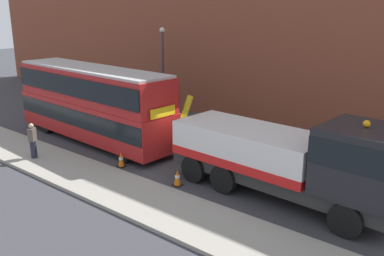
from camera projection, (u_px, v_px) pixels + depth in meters
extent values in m
plane|color=#38383D|center=(185.00, 162.00, 20.22)|extent=(120.00, 120.00, 0.00)
cube|color=gray|center=(118.00, 189.00, 17.09)|extent=(60.00, 2.80, 0.15)
cube|color=#2D2D2D|center=(276.00, 176.00, 16.43)|extent=(9.10, 2.65, 0.55)
cube|color=black|center=(362.00, 161.00, 13.96)|extent=(2.72, 2.72, 2.30)
cube|color=black|center=(364.00, 148.00, 13.83)|extent=(2.75, 2.75, 0.90)
cube|color=silver|center=(249.00, 145.00, 17.00)|extent=(6.22, 2.89, 1.40)
cube|color=red|center=(249.00, 157.00, 17.15)|extent=(6.22, 2.95, 0.36)
cylinder|color=#B79914|center=(182.00, 121.00, 19.32)|extent=(1.25, 0.34, 2.52)
sphere|color=orange|center=(367.00, 124.00, 13.61)|extent=(0.24, 0.24, 0.24)
cylinder|color=black|center=(372.00, 198.00, 15.16)|extent=(1.18, 0.40, 1.16)
cylinder|color=black|center=(346.00, 220.00, 13.58)|extent=(1.18, 0.40, 1.16)
cylinder|color=black|center=(255.00, 164.00, 18.40)|extent=(1.18, 0.40, 1.16)
cylinder|color=black|center=(224.00, 179.00, 16.82)|extent=(1.18, 0.40, 1.16)
cylinder|color=black|center=(226.00, 156.00, 19.43)|extent=(1.18, 0.40, 1.16)
cylinder|color=black|center=(194.00, 169.00, 17.86)|extent=(1.18, 0.40, 1.16)
cube|color=#AD1E1E|center=(94.00, 118.00, 23.20)|extent=(11.11, 3.03, 1.90)
cube|color=#AD1E1E|center=(91.00, 85.00, 22.70)|extent=(10.88, 2.92, 1.70)
cube|color=black|center=(93.00, 113.00, 23.13)|extent=(11.00, 3.08, 0.90)
cube|color=black|center=(91.00, 83.00, 22.67)|extent=(10.78, 3.07, 1.00)
cube|color=#B2B2B2|center=(90.00, 68.00, 22.45)|extent=(10.66, 2.81, 0.12)
cube|color=yellow|center=(163.00, 112.00, 19.28)|extent=(0.13, 1.50, 0.44)
cylinder|color=black|center=(157.00, 141.00, 21.65)|extent=(1.05, 0.35, 1.04)
cylinder|color=black|center=(124.00, 152.00, 20.12)|extent=(1.05, 0.35, 1.04)
cylinder|color=black|center=(78.00, 117.00, 26.32)|extent=(1.05, 0.35, 1.04)
cylinder|color=black|center=(46.00, 124.00, 24.79)|extent=(1.05, 0.35, 1.04)
cylinder|color=#232333|center=(34.00, 149.00, 20.31)|extent=(0.42, 0.42, 0.85)
cube|color=brown|center=(32.00, 135.00, 20.11)|extent=(0.44, 0.48, 0.62)
sphere|color=tan|center=(31.00, 126.00, 19.99)|extent=(0.24, 0.24, 0.24)
cone|color=orange|center=(121.00, 159.00, 19.60)|extent=(0.32, 0.32, 0.72)
cylinder|color=white|center=(121.00, 158.00, 19.59)|extent=(0.21, 0.21, 0.10)
cube|color=black|center=(121.00, 166.00, 19.70)|extent=(0.36, 0.36, 0.04)
cone|color=orange|center=(177.00, 177.00, 17.53)|extent=(0.32, 0.32, 0.72)
cylinder|color=white|center=(177.00, 177.00, 17.52)|extent=(0.21, 0.21, 0.10)
cube|color=black|center=(177.00, 185.00, 17.63)|extent=(0.36, 0.36, 0.04)
cylinder|color=#38383D|center=(163.00, 74.00, 28.64)|extent=(0.16, 0.16, 5.50)
sphere|color=#EAE5C6|center=(162.00, 30.00, 27.83)|extent=(0.36, 0.36, 0.36)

